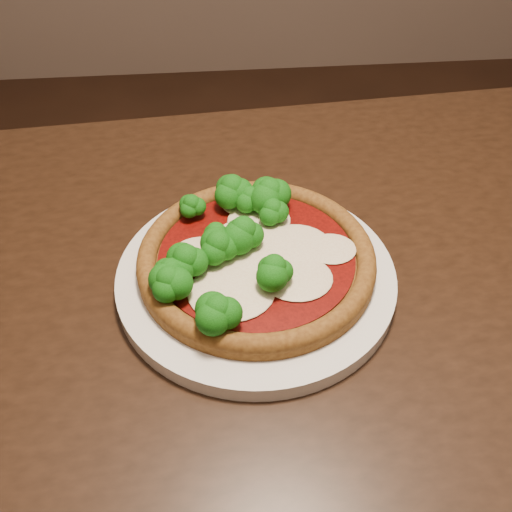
{
  "coord_description": "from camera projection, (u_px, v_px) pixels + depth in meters",
  "views": [
    {
      "loc": [
        -0.33,
        -0.49,
        1.21
      ],
      "look_at": [
        -0.29,
        -0.06,
        0.79
      ],
      "focal_mm": 40.0,
      "sensor_mm": 36.0,
      "label": 1
    }
  ],
  "objects": [
    {
      "name": "plate",
      "position": [
        256.0,
        276.0,
        0.62
      ],
      "size": [
        0.3,
        0.3,
        0.02
      ],
      "primitive_type": "cylinder",
      "color": "silver",
      "rests_on": "dining_table"
    },
    {
      "name": "dining_table",
      "position": [
        299.0,
        340.0,
        0.69
      ],
      "size": [
        1.38,
        0.87,
        0.75
      ],
      "rotation": [
        0.0,
        0.0,
        0.07
      ],
      "color": "black",
      "rests_on": "floor"
    },
    {
      "name": "floor",
      "position": [
        390.0,
        496.0,
        1.21
      ],
      "size": [
        4.0,
        4.0,
        0.0
      ],
      "primitive_type": "plane",
      "color": "black",
      "rests_on": "ground"
    },
    {
      "name": "pizza",
      "position": [
        249.0,
        252.0,
        0.61
      ],
      "size": [
        0.26,
        0.26,
        0.06
      ],
      "rotation": [
        0.0,
        0.0,
        -0.09
      ],
      "color": "brown",
      "rests_on": "plate"
    }
  ]
}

